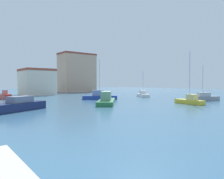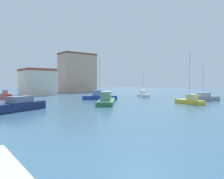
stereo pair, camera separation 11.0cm
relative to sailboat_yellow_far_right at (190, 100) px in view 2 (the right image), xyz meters
name	(u,v)px [view 2 (the right image)]	position (x,y,z in m)	size (l,w,h in m)	color
water	(66,102)	(-11.68, 12.44, -0.51)	(160.00, 160.00, 0.00)	#38607F
sailboat_yellow_far_right	(190,100)	(0.00, 0.00, 0.00)	(1.78, 4.21, 6.92)	gold
motorboat_navy_distant_east	(16,106)	(-19.73, 6.85, 0.03)	(6.65, 4.44, 1.46)	#19234C
motorboat_red_outer_mooring	(6,96)	(-17.16, 24.49, 0.03)	(1.10, 4.05, 1.58)	#B22823
sailboat_blue_distant_north	(99,96)	(-4.83, 13.90, 0.04)	(5.77, 4.46, 6.85)	#233D93
motorboat_green_mid_harbor	(106,100)	(-8.52, 6.98, 0.02)	(6.48, 7.02, 1.70)	#28703D
sailboat_white_behind_lamppost	(143,95)	(5.61, 13.62, -0.04)	(3.57, 4.53, 5.09)	white
sailboat_grey_center_channel	(203,97)	(6.58, 1.72, 0.00)	(4.74, 3.92, 5.67)	gray
harbor_office	(37,82)	(-8.38, 34.55, 2.53)	(6.70, 8.06, 6.06)	beige
yacht_club	(77,73)	(7.06, 42.97, 5.46)	(10.74, 6.45, 11.93)	tan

